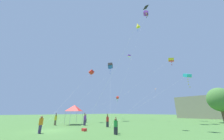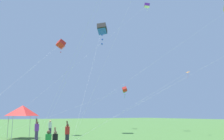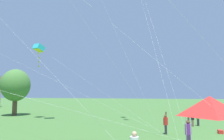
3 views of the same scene
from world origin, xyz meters
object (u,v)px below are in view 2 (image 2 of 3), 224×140
Objects in this scene: person_red_shirt at (67,133)px; kite_black_box_1 at (102,29)px; person_purple_shirt at (37,129)px; kite_red_box_0 at (125,90)px; person_white_shirt at (50,127)px; kite_red_box_8 at (61,44)px; kite_purple_box_9 at (147,6)px; festival_tent at (23,111)px; kite_orange_delta_2 at (185,74)px.

kite_black_box_1 is (-10.84, 9.65, 14.56)m from person_red_shirt.
person_purple_shirt is at bearing -60.54° from kite_black_box_1.
kite_red_box_0 is (-16.20, 17.54, 6.01)m from person_red_shirt.
person_white_shirt is 0.86× the size of person_purple_shirt.
kite_red_box_0 is at bearing 111.62° from kite_red_box_8.
person_red_shirt is 0.08× the size of kite_purple_box_9.
festival_tent is 1.93× the size of person_white_shirt.
person_red_shirt is 15.42m from kite_red_box_8.
festival_tent is 1.78× the size of person_red_shirt.
kite_purple_box_9 is (-11.39, 19.22, 20.92)m from person_red_shirt.
festival_tent is 20.56m from kite_orange_delta_2.
person_purple_shirt is (2.64, 0.90, -1.89)m from festival_tent.
kite_purple_box_9 is at bearing -25.27° from person_white_shirt.
kite_red_box_8 is (-9.30, -13.80, 4.20)m from kite_orange_delta_2.
person_red_shirt is (7.23, 2.30, -1.96)m from festival_tent.
kite_red_box_0 reaches higher than person_purple_shirt.
person_purple_shirt is 19.65m from kite_orange_delta_2.
person_red_shirt is at bearing -47.27° from kite_red_box_0.
kite_orange_delta_2 is at bearing -3.09° from kite_red_box_0.
kite_purple_box_9 is (4.81, 1.68, 14.92)m from kite_red_box_0.
kite_purple_box_9 reaches higher than person_white_shirt.
person_white_shirt is at bearing -67.22° from kite_red_box_0.
festival_tent is at bearing -41.96° from person_purple_shirt.
person_red_shirt is (9.51, -1.61, -0.03)m from person_white_shirt.
person_red_shirt is 0.15× the size of kite_red_box_8.
kite_black_box_1 is (5.36, -7.89, 8.55)m from kite_red_box_0.
kite_black_box_1 reaches higher than festival_tent.
kite_black_box_1 is at bearing 93.67° from kite_red_box_8.
kite_red_box_8 reaches higher than kite_red_box_0.
kite_orange_delta_2 is (3.49, 18.13, 6.73)m from person_purple_shirt.
person_white_shirt is 5.77m from person_purple_shirt.
person_purple_shirt is 19.26m from kite_black_box_1.
person_purple_shirt is at bearing -100.89° from kite_orange_delta_2.
person_purple_shirt is at bearing -152.87° from person_white_shirt.
kite_purple_box_9 is at bearing 176.77° from person_red_shirt.
person_red_shirt is 24.62m from kite_red_box_0.
kite_black_box_1 reaches higher than kite_red_box_8.
kite_black_box_1 is at bearing -86.69° from kite_purple_box_9.
festival_tent is 0.14× the size of kite_purple_box_9.
festival_tent is at bearing -58.70° from kite_red_box_8.
kite_red_box_8 is at bearing -86.33° from kite_black_box_1.
kite_purple_box_9 is at bearing 166.36° from kite_orange_delta_2.
kite_red_box_8 reaches higher than kite_orange_delta_2.
person_white_shirt is at bearing -119.08° from kite_orange_delta_2.
kite_orange_delta_2 is at bearing 72.15° from festival_tent.
kite_red_box_8 is (0.43, -6.73, -3.56)m from kite_black_box_1.
person_purple_shirt is at bearing -58.51° from kite_red_box_0.
kite_red_box_8 is (5.79, -14.62, 4.99)m from kite_red_box_0.
person_white_shirt is 0.08× the size of kite_red_box_0.
kite_black_box_1 is (-3.60, 11.95, 12.60)m from festival_tent.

